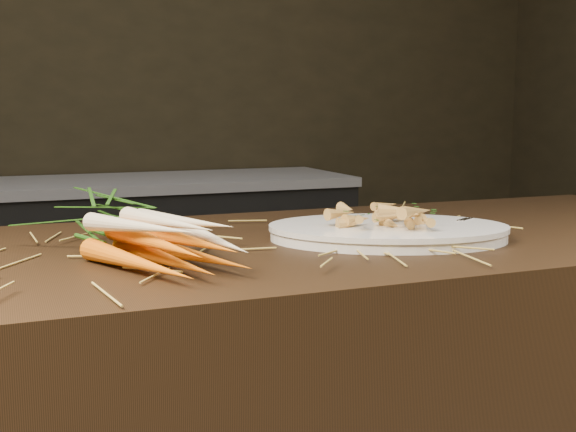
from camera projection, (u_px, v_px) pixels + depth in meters
The scene contains 6 objects.
back_counter at pixel (137, 276), 3.07m from camera, with size 1.82×0.62×0.84m.
straw_bedding at pixel (150, 245), 1.17m from camera, with size 1.40×0.60×0.02m, color #AE913F, non-canonical shape.
root_veg_bunch at pixel (123, 228), 1.11m from camera, with size 0.29×0.50×0.09m.
serving_platter at pixel (388, 234), 1.26m from camera, with size 0.41×0.27×0.02m, color white, non-canonical shape.
roasted_veg_heap at pixel (388, 214), 1.25m from camera, with size 0.20×0.15×0.05m, color #B68243, non-canonical shape.
serving_fork at pixel (475, 228), 1.24m from camera, with size 0.01×0.16×0.00m, color silver.
Camera 1 is at (-0.22, -0.85, 1.13)m, focal length 45.00 mm.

